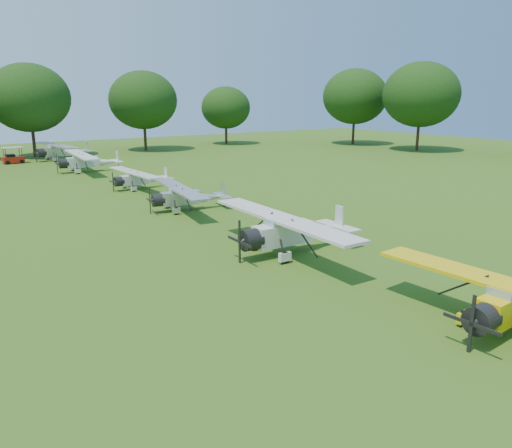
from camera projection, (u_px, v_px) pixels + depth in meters
The scene contains 8 objects.
ground at pixel (298, 258), 26.72m from camera, with size 160.00×160.00×0.00m, color #275715.
tree_belt at pixel (351, 104), 26.79m from camera, with size 137.36×130.27×14.52m.
aircraft_3 at pixel (291, 229), 27.43m from camera, with size 7.31×11.62×2.29m.
aircraft_4 at pixel (187, 195), 37.72m from camera, with size 6.27×9.94×1.95m.
aircraft_5 at pixel (140, 178), 46.46m from camera, with size 5.70×9.07×1.79m.
aircraft_6 at pixel (87, 160), 56.80m from camera, with size 7.20×11.46×2.26m.
aircraft_7 at pixel (61, 150), 67.10m from camera, with size 7.44×11.81×2.32m.
golf_cart at pixel (13, 158), 63.81m from camera, with size 2.54×1.67×2.08m.
Camera 1 is at (-16.15, -19.75, 8.47)m, focal length 35.00 mm.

